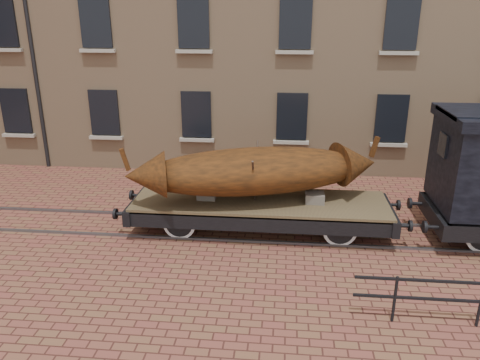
{
  "coord_description": "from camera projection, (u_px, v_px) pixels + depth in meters",
  "views": [
    {
      "loc": [
        0.77,
        -11.81,
        5.75
      ],
      "look_at": [
        -0.44,
        0.5,
        1.3
      ],
      "focal_mm": 35.0,
      "sensor_mm": 36.0,
      "label": 1
    }
  ],
  "objects": [
    {
      "name": "flatcar_wagon",
      "position": [
        260.0,
        206.0,
        12.81
      ],
      "size": [
        7.78,
        2.11,
        1.17
      ],
      "color": "brown",
      "rests_on": "ground"
    },
    {
      "name": "ground",
      "position": [
        254.0,
        230.0,
        13.07
      ],
      "size": [
        90.0,
        90.0,
        0.0
      ],
      "primitive_type": "plane",
      "color": "brown"
    },
    {
      "name": "rail_track",
      "position": [
        254.0,
        229.0,
        13.06
      ],
      "size": [
        30.0,
        1.52,
        0.06
      ],
      "color": "#59595E",
      "rests_on": "ground"
    },
    {
      "name": "iron_boat",
      "position": [
        255.0,
        171.0,
        12.47
      ],
      "size": [
        6.87,
        3.47,
        1.65
      ],
      "color": "#5F2E0E",
      "rests_on": "flatcar_wagon"
    }
  ]
}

